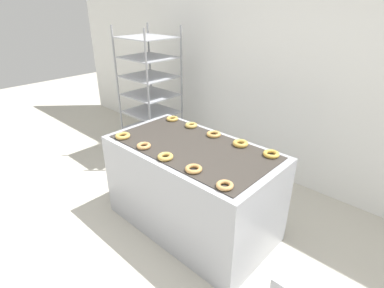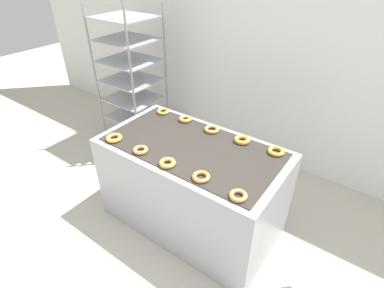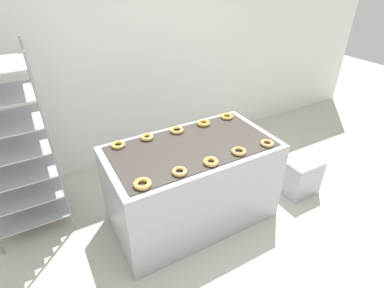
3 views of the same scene
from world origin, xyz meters
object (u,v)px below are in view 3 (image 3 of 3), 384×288
fryer_machine (192,184)px  donut_near_rightmost (267,143)px  donut_far_left (147,137)px  donut_far_right (204,123)px  glaze_bin (299,176)px  donut_near_left (179,172)px  donut_near_leftmost (142,184)px  donut_far_center (176,130)px  baking_rack_cart (11,148)px  donut_near_right (239,151)px  donut_far_leftmost (118,145)px  donut_far_rightmost (227,116)px  donut_near_center (211,162)px

fryer_machine → donut_near_rightmost: (0.61, -0.32, 0.46)m
donut_near_rightmost → donut_far_left: size_ratio=0.99×
donut_far_right → glaze_bin: bearing=-29.5°
donut_near_left → donut_far_right: bearing=45.9°
donut_near_leftmost → donut_far_left: (0.29, 0.63, 0.00)m
donut_near_left → donut_far_center: same height
donut_near_rightmost → baking_rack_cart: bearing=153.0°
donut_near_leftmost → donut_far_right: 1.10m
donut_near_rightmost → fryer_machine: bearing=152.2°
donut_near_leftmost → donut_far_center: size_ratio=1.02×
glaze_bin → donut_near_rightmost: 0.96m
donut_near_right → donut_far_right: (0.01, 0.61, 0.00)m
baking_rack_cart → glaze_bin: (2.72, -0.97, -0.69)m
donut_far_right → fryer_machine: bearing=-135.2°
donut_far_leftmost → donut_far_rightmost: (1.20, -0.01, 0.00)m
glaze_bin → donut_near_rightmost: donut_near_rightmost is taller
donut_near_leftmost → donut_near_left: donut_near_leftmost is taller
baking_rack_cart → donut_near_left: size_ratio=14.24×
fryer_machine → donut_far_rightmost: donut_far_rightmost is taller
donut_near_leftmost → donut_far_rightmost: donut_near_leftmost is taller
donut_far_center → donut_far_leftmost: bearing=178.4°
donut_near_leftmost → donut_far_right: bearing=34.1°
glaze_bin → donut_far_center: 1.55m
donut_near_leftmost → donut_near_left: 0.31m
donut_far_leftmost → donut_far_center: bearing=-1.6°
donut_far_left → donut_far_rightmost: size_ratio=0.92×
donut_far_leftmost → donut_far_rightmost: donut_far_rightmost is taller
donut_far_center → donut_far_right: donut_far_right is taller
donut_near_leftmost → donut_near_center: same height
donut_far_right → donut_near_right: bearing=-90.7°
donut_near_center → donut_far_left: 0.71m
donut_near_leftmost → glaze_bin: bearing=2.1°
donut_far_rightmost → donut_far_right: bearing=-178.0°
donut_far_left → donut_near_rightmost: bearing=-34.9°
donut_near_left → donut_near_right: size_ratio=0.94×
donut_near_rightmost → donut_far_rightmost: donut_far_rightmost is taller
donut_far_left → donut_far_center: bearing=-2.7°
donut_near_rightmost → donut_far_rightmost: size_ratio=0.91×
fryer_machine → donut_far_leftmost: donut_far_leftmost is taller
fryer_machine → glaze_bin: fryer_machine is taller
fryer_machine → donut_far_rightmost: (0.61, 0.31, 0.46)m
donut_far_center → donut_far_rightmost: 0.61m
fryer_machine → donut_near_leftmost: bearing=-152.6°
donut_near_center → donut_near_rightmost: donut_near_center is taller
baking_rack_cart → donut_near_right: baking_rack_cart is taller
donut_near_rightmost → donut_far_left: bearing=145.1°
glaze_bin → donut_far_right: donut_far_right is taller
donut_near_leftmost → donut_far_leftmost: bearing=88.8°
donut_near_left → donut_near_center: bearing=-1.6°
glaze_bin → donut_near_right: (-0.98, -0.06, 0.68)m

